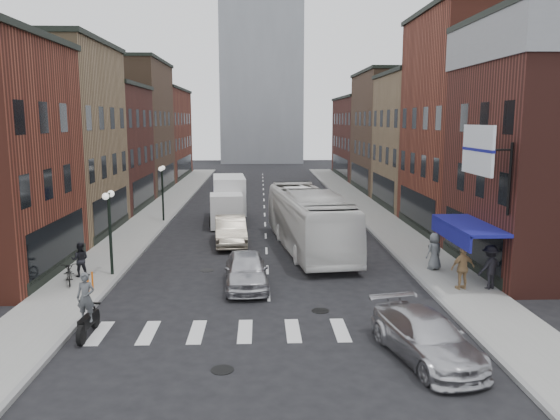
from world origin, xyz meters
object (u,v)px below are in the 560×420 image
object	(u,v)px
streetlamp_near	(109,217)
ped_right_b	(463,268)
streetlamp_far	(162,183)
ped_right_a	(490,267)
box_truck	(228,200)
sedan_left_far	(231,231)
parked_bicycle	(69,272)
motorcycle_rider	(87,307)
bike_rack	(90,283)
billboard_sign	(480,152)
ped_left_solo	(80,259)
curb_car	(426,337)
ped_right_c	(434,251)
sedan_left_near	(246,270)
transit_bus	(309,220)

from	to	relation	value
streetlamp_near	ped_right_b	distance (m)	16.15
streetlamp_far	ped_right_a	xyz separation A→B (m)	(17.00, -16.86, -1.80)
box_truck	sedan_left_far	bearing A→B (deg)	-90.64
parked_bicycle	streetlamp_far	bearing A→B (deg)	64.19
streetlamp_far	ped_right_a	size ratio (longest dim) A/B	2.13
streetlamp_far	ped_right_a	bearing A→B (deg)	-44.76
streetlamp_far	motorcycle_rider	size ratio (longest dim) A/B	1.80
bike_rack	parked_bicycle	bearing A→B (deg)	134.90
streetlamp_near	parked_bicycle	xyz separation A→B (m)	(-1.54, -1.36, -2.26)
billboard_sign	ped_left_solo	distance (m)	18.38
bike_rack	curb_car	bearing A→B (deg)	-28.53
ped_right_b	ped_right_c	xyz separation A→B (m)	(-0.22, 3.17, -0.03)
streetlamp_near	motorcycle_rider	world-z (taller)	streetlamp_near
sedan_left_far	parked_bicycle	size ratio (longest dim) A/B	2.71
bike_rack	box_truck	size ratio (longest dim) A/B	0.11
streetlamp_far	parked_bicycle	xyz separation A→B (m)	(-1.54, -15.36, -2.26)
motorcycle_rider	ped_left_solo	size ratio (longest dim) A/B	1.40
bike_rack	motorcycle_rider	bearing A→B (deg)	-74.14
bike_rack	ped_right_a	bearing A→B (deg)	-0.53
motorcycle_rider	ped_right_a	bearing A→B (deg)	20.13
ped_right_a	ped_right_b	world-z (taller)	ped_right_a
motorcycle_rider	ped_right_a	xyz separation A→B (m)	(15.90, 4.42, 0.05)
parked_bicycle	streetlamp_near	bearing A→B (deg)	21.39
box_truck	sedan_left_far	distance (m)	7.46
billboard_sign	motorcycle_rider	bearing A→B (deg)	-165.77
bike_rack	parked_bicycle	distance (m)	1.90
billboard_sign	sedan_left_near	world-z (taller)	billboard_sign
bike_rack	streetlamp_far	bearing A→B (deg)	89.31
transit_bus	sedan_left_near	distance (m)	7.95
ped_right_c	ped_left_solo	bearing A→B (deg)	-26.31
ped_left_solo	ped_right_b	bearing A→B (deg)	163.02
curb_car	ped_left_solo	xyz separation A→B (m)	(-13.57, 9.11, 0.25)
transit_bus	ped_left_solo	xyz separation A→B (m)	(-11.21, -5.64, -0.77)
streetlamp_far	sedan_left_far	xyz separation A→B (m)	(5.27, -7.30, -2.06)
transit_bus	ped_right_c	distance (m)	7.65
parked_bicycle	transit_bus	bearing A→B (deg)	10.25
sedan_left_near	ped_right_a	xyz separation A→B (m)	(10.58, -1.05, 0.32)
streetlamp_near	curb_car	bearing A→B (deg)	-37.73
curb_car	ped_left_solo	size ratio (longest dim) A/B	3.04
ped_right_b	bike_rack	bearing A→B (deg)	-13.18
sedan_left_near	ped_right_b	world-z (taller)	ped_right_b
motorcycle_rider	sedan_left_near	xyz separation A→B (m)	(5.32, 5.46, -0.27)
box_truck	ped_left_solo	size ratio (longest dim) A/B	4.68
streetlamp_far	transit_bus	distance (m)	13.19
sedan_left_far	ped_right_a	world-z (taller)	ped_right_a
streetlamp_near	parked_bicycle	world-z (taller)	streetlamp_near
bike_rack	transit_bus	xyz separation A→B (m)	(10.05, 8.01, 1.18)
streetlamp_near	transit_bus	bearing A→B (deg)	28.32
box_truck	ped_right_b	size ratio (longest dim) A/B	4.02
ped_right_a	ped_right_c	world-z (taller)	ped_right_a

